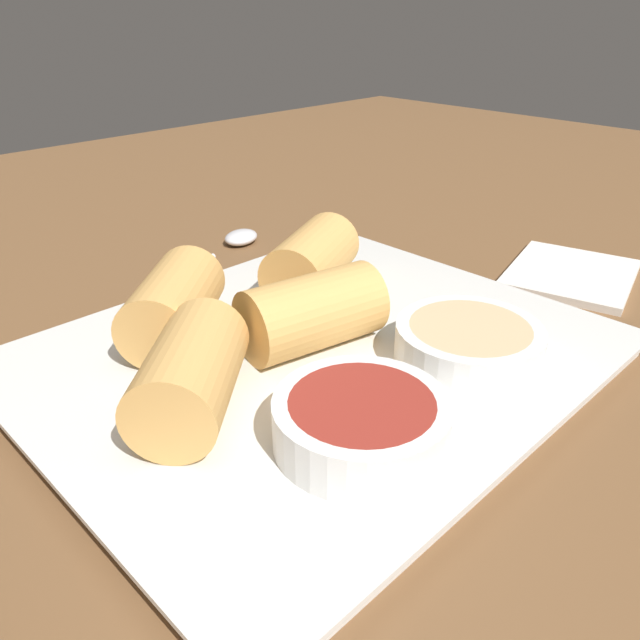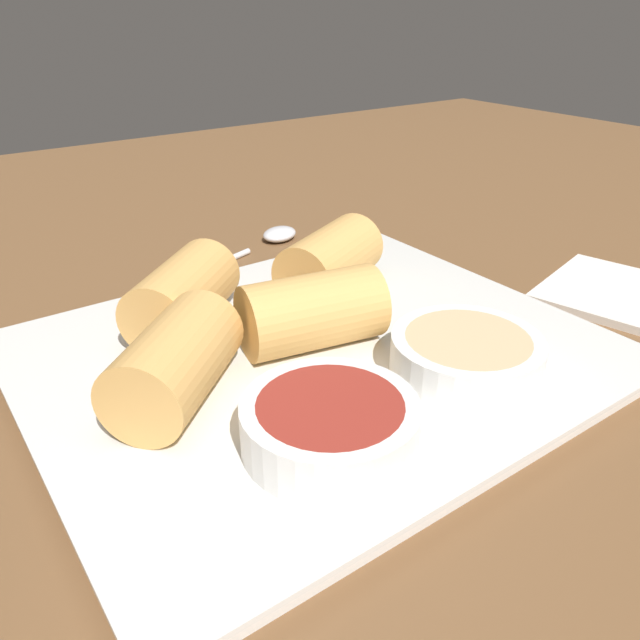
% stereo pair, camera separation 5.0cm
% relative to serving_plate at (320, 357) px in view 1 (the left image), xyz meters
% --- Properties ---
extents(table_surface, '(1.80, 1.40, 0.02)m').
position_rel_serving_plate_xyz_m(table_surface, '(0.00, -0.02, -0.02)').
color(table_surface, brown).
rests_on(table_surface, ground).
extents(serving_plate, '(0.32, 0.27, 0.01)m').
position_rel_serving_plate_xyz_m(serving_plate, '(0.00, 0.00, 0.00)').
color(serving_plate, silver).
rests_on(serving_plate, table_surface).
extents(roll_front_left, '(0.09, 0.06, 0.04)m').
position_rel_serving_plate_xyz_m(roll_front_left, '(0.00, -0.00, 0.03)').
color(roll_front_left, '#DBA356').
rests_on(roll_front_left, serving_plate).
extents(roll_front_right, '(0.09, 0.07, 0.04)m').
position_rel_serving_plate_xyz_m(roll_front_right, '(-0.06, -0.06, 0.03)').
color(roll_front_right, '#DBA356').
rests_on(roll_front_right, serving_plate).
extents(roll_back_left, '(0.09, 0.09, 0.04)m').
position_rel_serving_plate_xyz_m(roll_back_left, '(0.09, -0.00, 0.03)').
color(roll_back_left, '#DBA356').
rests_on(roll_back_left, serving_plate).
extents(roll_back_right, '(0.09, 0.09, 0.04)m').
position_rel_serving_plate_xyz_m(roll_back_right, '(0.05, -0.07, 0.03)').
color(roll_back_right, '#DBA356').
rests_on(roll_back_right, serving_plate).
extents(dipping_bowl_near, '(0.08, 0.08, 0.02)m').
position_rel_serving_plate_xyz_m(dipping_bowl_near, '(0.05, 0.08, 0.02)').
color(dipping_bowl_near, white).
rests_on(dipping_bowl_near, serving_plate).
extents(dipping_bowl_far, '(0.08, 0.08, 0.02)m').
position_rel_serving_plate_xyz_m(dipping_bowl_far, '(-0.05, 0.07, 0.02)').
color(dipping_bowl_far, white).
rests_on(dipping_bowl_far, serving_plate).
extents(spoon, '(0.15, 0.06, 0.01)m').
position_rel_serving_plate_xyz_m(spoon, '(-0.08, -0.20, -0.00)').
color(spoon, silver).
rests_on(spoon, table_surface).
extents(napkin, '(0.12, 0.11, 0.01)m').
position_rel_serving_plate_xyz_m(napkin, '(-0.24, 0.04, -0.00)').
color(napkin, silver).
rests_on(napkin, table_surface).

